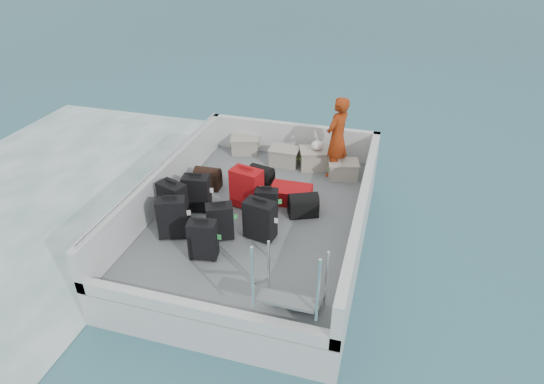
# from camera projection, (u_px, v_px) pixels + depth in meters

# --- Properties ---
(ground) EXTENTS (160.00, 160.00, 0.00)m
(ground) POSITION_uv_depth(u_px,v_px,m) (259.00, 243.00, 8.14)
(ground) COLOR #16404E
(ground) RESTS_ON ground
(wake_foam) EXTENTS (10.00, 10.00, 0.00)m
(wake_foam) POSITION_uv_depth(u_px,v_px,m) (35.00, 203.00, 9.27)
(wake_foam) COLOR white
(wake_foam) RESTS_ON ground
(ferry_hull) EXTENTS (3.60, 5.00, 0.60)m
(ferry_hull) POSITION_uv_depth(u_px,v_px,m) (258.00, 229.00, 7.98)
(ferry_hull) COLOR silver
(ferry_hull) RESTS_ON ground
(deck) EXTENTS (3.30, 4.70, 0.02)m
(deck) POSITION_uv_depth(u_px,v_px,m) (258.00, 215.00, 7.82)
(deck) COLOR slate
(deck) RESTS_ON ferry_hull
(deck_fittings) EXTENTS (3.60, 5.00, 0.90)m
(deck_fittings) POSITION_uv_depth(u_px,v_px,m) (272.00, 209.00, 7.28)
(deck_fittings) COLOR silver
(deck_fittings) RESTS_ON deck
(suitcase_0) EXTENTS (0.51, 0.40, 0.69)m
(suitcase_0) POSITION_uv_depth(u_px,v_px,m) (172.00, 218.00, 7.11)
(suitcase_0) COLOR black
(suitcase_0) RESTS_ON deck
(suitcase_1) EXTENTS (0.53, 0.41, 0.69)m
(suitcase_1) POSITION_uv_depth(u_px,v_px,m) (173.00, 202.00, 7.51)
(suitcase_1) COLOR black
(suitcase_1) RESTS_ON deck
(suitcase_2) EXTENTS (0.49, 0.34, 0.65)m
(suitcase_2) POSITION_uv_depth(u_px,v_px,m) (197.00, 193.00, 7.79)
(suitcase_2) COLOR black
(suitcase_2) RESTS_ON deck
(suitcase_3) EXTENTS (0.45, 0.31, 0.63)m
(suitcase_3) POSITION_uv_depth(u_px,v_px,m) (203.00, 240.00, 6.67)
(suitcase_3) COLOR black
(suitcase_3) RESTS_ON deck
(suitcase_4) EXTENTS (0.48, 0.40, 0.61)m
(suitcase_4) POSITION_uv_depth(u_px,v_px,m) (220.00, 222.00, 7.09)
(suitcase_4) COLOR black
(suitcase_4) RESTS_ON deck
(suitcase_5) EXTENTS (0.58, 0.42, 0.72)m
(suitcase_5) POSITION_uv_depth(u_px,v_px,m) (247.00, 188.00, 7.85)
(suitcase_5) COLOR #AC0D0D
(suitcase_5) RESTS_ON deck
(suitcase_6) EXTENTS (0.52, 0.37, 0.66)m
(suitcase_6) POSITION_uv_depth(u_px,v_px,m) (260.00, 220.00, 7.09)
(suitcase_6) COLOR black
(suitcase_6) RESTS_ON deck
(suitcase_7) EXTENTS (0.40, 0.27, 0.53)m
(suitcase_7) POSITION_uv_depth(u_px,v_px,m) (266.00, 204.00, 7.61)
(suitcase_7) COLOR black
(suitcase_7) RESTS_ON deck
(suitcase_8) EXTENTS (0.73, 0.49, 0.28)m
(suitcase_8) POSITION_uv_depth(u_px,v_px,m) (291.00, 194.00, 8.11)
(suitcase_8) COLOR #AC0D0D
(suitcase_8) RESTS_ON deck
(duffel_0) EXTENTS (0.49, 0.32, 0.32)m
(duffel_0) POSITION_uv_depth(u_px,v_px,m) (208.00, 180.00, 8.52)
(duffel_0) COLOR black
(duffel_0) RESTS_ON deck
(duffel_1) EXTENTS (0.49, 0.39, 0.32)m
(duffel_1) POSITION_uv_depth(u_px,v_px,m) (262.00, 178.00, 8.58)
(duffel_1) COLOR black
(duffel_1) RESTS_ON deck
(duffel_2) EXTENTS (0.57, 0.48, 0.32)m
(duffel_2) POSITION_uv_depth(u_px,v_px,m) (303.00, 207.00, 7.73)
(duffel_2) COLOR black
(duffel_2) RESTS_ON deck
(crate_0) EXTENTS (0.64, 0.52, 0.33)m
(crate_0) POSITION_uv_depth(u_px,v_px,m) (245.00, 146.00, 9.77)
(crate_0) COLOR #AAA294
(crate_0) RESTS_ON deck
(crate_1) EXTENTS (0.56, 0.39, 0.34)m
(crate_1) POSITION_uv_depth(u_px,v_px,m) (284.00, 157.00, 9.30)
(crate_1) COLOR #AAA294
(crate_1) RESTS_ON deck
(crate_2) EXTENTS (0.74, 0.61, 0.38)m
(crate_2) POSITION_uv_depth(u_px,v_px,m) (316.00, 159.00, 9.17)
(crate_2) COLOR #AAA294
(crate_2) RESTS_ON deck
(crate_3) EXTENTS (0.62, 0.50, 0.33)m
(crate_3) POSITION_uv_depth(u_px,v_px,m) (343.00, 171.00, 8.82)
(crate_3) COLOR #AAA294
(crate_3) RESTS_ON deck
(yellow_bag) EXTENTS (0.28, 0.26, 0.22)m
(yellow_bag) POSITION_uv_depth(u_px,v_px,m) (323.00, 158.00, 9.40)
(yellow_bag) COLOR yellow
(yellow_bag) RESTS_ON deck
(white_bag) EXTENTS (0.24, 0.24, 0.18)m
(white_bag) POSITION_uv_depth(u_px,v_px,m) (317.00, 147.00, 9.02)
(white_bag) COLOR white
(white_bag) RESTS_ON crate_2
(passenger) EXTENTS (0.59, 0.69, 1.59)m
(passenger) POSITION_uv_depth(u_px,v_px,m) (337.00, 138.00, 8.62)
(passenger) COLOR #C63F12
(passenger) RESTS_ON deck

